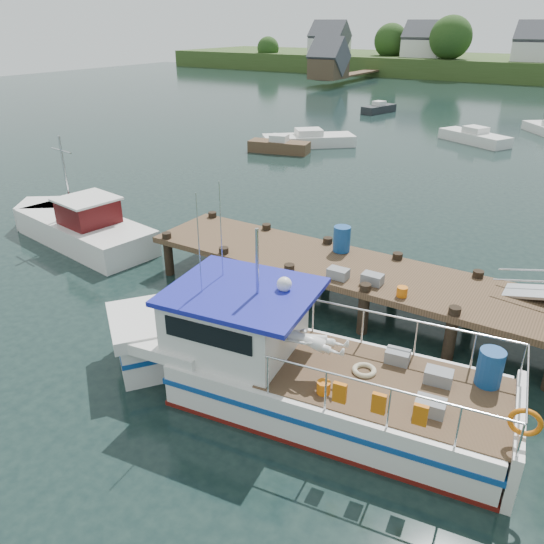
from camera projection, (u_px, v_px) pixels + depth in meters
The scene contains 7 objects.
ground_plane at pixel (321, 298), 17.58m from camera, with size 160.00×160.00×0.00m, color black.
lobster_boat at pixel (286, 365), 12.58m from camera, with size 10.70×4.26×5.08m.
work_boat at pixel (79, 226), 21.80m from camera, with size 8.20×3.50×4.28m.
moored_rowboat at pixel (279, 146), 36.73m from camera, with size 4.40×2.30×1.22m.
moored_a at pixel (309, 140), 38.69m from camera, with size 6.43×6.02×1.21m.
moored_b at pixel (474, 137), 39.57m from camera, with size 5.66×4.19×1.20m.
moored_e at pixel (379, 108), 52.58m from camera, with size 2.35×4.26×1.12m.
Camera 1 is at (6.87, -14.00, 8.33)m, focal length 35.00 mm.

